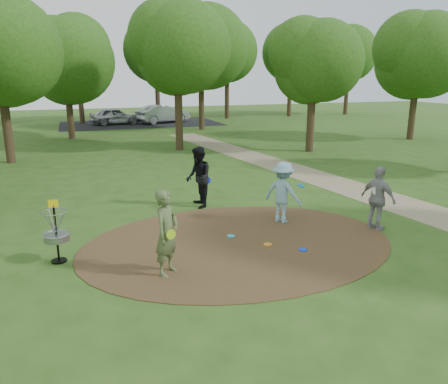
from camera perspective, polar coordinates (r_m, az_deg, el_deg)
name	(u,v)px	position (r m, az deg, el deg)	size (l,w,h in m)	color
ground	(239,243)	(11.70, 1.94, -6.67)	(100.00, 100.00, 0.00)	#2D5119
dirt_clearing	(239,243)	(11.70, 1.94, -6.62)	(8.40, 8.40, 0.02)	#47301C
footpath	(389,200)	(16.57, 20.78, -1.04)	(2.00, 40.00, 0.01)	#8C7A5B
parking_lot	(141,123)	(40.79, -10.80, 8.78)	(14.00, 8.00, 0.01)	black
player_observer_with_disc	(167,233)	(9.70, -7.48, -5.31)	(0.82, 0.84, 1.95)	#55653A
player_throwing_with_disc	(283,193)	(13.16, 7.68, -0.07)	(1.39, 1.37, 1.85)	#85B5C7
player_walking_with_disc	(198,177)	(14.55, -3.35, 1.91)	(0.83, 1.04, 2.04)	black
player_waiting_with_disc	(378,199)	(13.15, 19.48, -0.81)	(0.75, 1.17, 1.85)	#9A999C
disc_ground_cyan	(231,236)	(12.10, 0.91, -5.76)	(0.22, 0.22, 0.02)	#1BC7DB
disc_ground_blue	(303,250)	(11.36, 10.27, -7.43)	(0.22, 0.22, 0.02)	blue
disc_ground_red	(166,228)	(12.82, -7.56, -4.67)	(0.22, 0.22, 0.02)	red
car_left	(115,116)	(40.54, -14.06, 9.61)	(1.75, 4.35, 1.48)	#A8AAB0
car_right	(163,114)	(40.99, -7.99, 10.07)	(1.72, 4.93, 1.63)	#9DA1A5
disc_ground_orange	(268,244)	(11.58, 5.74, -6.82)	(0.22, 0.22, 0.02)	orange
disc_golf_basket	(56,227)	(11.00, -21.13, -4.30)	(0.63, 0.63, 1.54)	black
tree_ring	(200,54)	(20.19, -3.17, 17.60)	(36.88, 45.68, 9.40)	#332316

